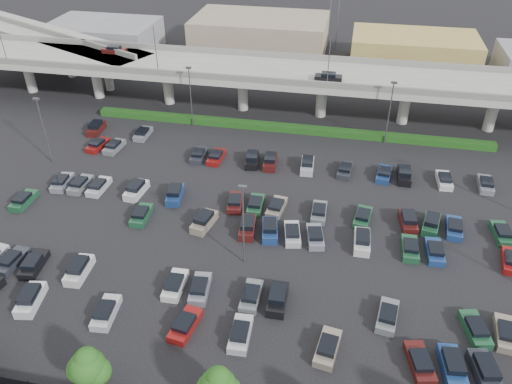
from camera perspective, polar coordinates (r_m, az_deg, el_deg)
ground at (r=63.12m, az=0.18°, el=-3.19°), size 280.00×280.00×0.00m
overpass at (r=87.65m, az=4.21°, el=13.09°), size 150.00×13.00×15.80m
on_ramp at (r=115.44m, az=-22.47°, el=15.85°), size 50.93×30.13×8.80m
hedge at (r=83.86m, az=3.52°, el=7.31°), size 66.00×1.60×1.10m
parked_cars at (r=60.57m, az=-0.71°, el=-4.30°), size 62.85×41.61×1.67m
light_poles at (r=62.00m, az=-3.19°, el=2.97°), size 66.90×48.38×10.30m
distant_buildings at (r=116.37m, az=12.64°, el=16.05°), size 138.00×24.00×9.00m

